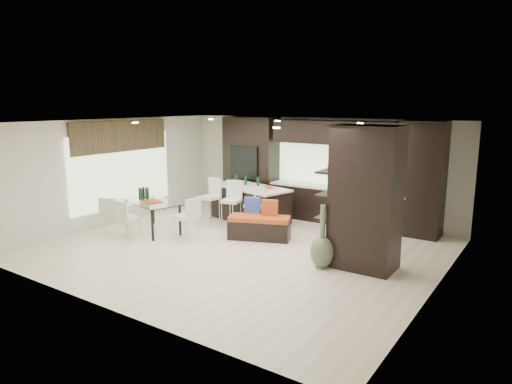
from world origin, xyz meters
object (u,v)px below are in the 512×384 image
Objects in this scene: kitchen_island at (250,204)px; chair_end at (186,220)px; stool_mid at (231,209)px; floor_vase at (322,237)px; chair_near at (128,221)px; bench at (259,228)px; stool_right at (255,214)px; stool_left at (210,206)px; chair_far at (114,218)px; dining_table at (153,217)px.

kitchen_island reaches higher than chair_end.
stool_mid is at bearing -76.44° from kitchen_island.
floor_vase is at bearing -20.16° from kitchen_island.
chair_near is at bearing -136.01° from stool_mid.
kitchen_island is at bearing 111.08° from bench.
stool_right is at bearing -34.86° from kitchen_island.
stool_left is 2.40m from chair_far.
stool_right is at bearing -11.29° from stool_mid.
floor_vase is at bearing -15.92° from stool_right.
chair_far is at bearing -109.27° from kitchen_island.
chair_near is (-1.38, -2.09, -0.05)m from stool_mid.
stool_right reaches higher than chair_near.
stool_left is 1.12× the size of chair_near.
stool_left is at bearing 43.57° from chair_far.
stool_left is 1.06× the size of chair_end.
stool_left reaches higher than stool_mid.
chair_far reaches higher than dining_table.
floor_vase is at bearing -8.04° from chair_far.
chair_near is 0.99× the size of chair_far.
floor_vase is (2.02, -0.89, 0.34)m from bench.
stool_right is 1.01× the size of chair_far.
kitchen_island is 1.83× the size of floor_vase.
chair_end is (0.41, -1.34, -0.03)m from stool_left.
stool_mid is at bearing 138.31° from bench.
bench is 2.66m from dining_table.
chair_far is 0.96× the size of chair_end.
chair_near is (-1.38, -2.89, -0.04)m from kitchen_island.
kitchen_island is 2.34× the size of stool_left.
kitchen_island is 2.62× the size of chair_near.
stool_left is 1.01× the size of stool_mid.
chair_far is (-0.48, -0.00, 0.01)m from chair_near.
dining_table is at bearing 179.08° from bench.
chair_far is (-5.00, -0.80, -0.18)m from floor_vase.
dining_table is at bearing 88.67° from chair_end.
chair_near reaches higher than dining_table.
floor_vase is 5.06m from chair_far.
dining_table is (-1.38, -1.35, -0.10)m from stool_mid.
chair_near reaches higher than bench.
stool_mid is 0.69m from stool_right.
chair_far is (-2.97, -1.69, 0.17)m from bench.
chair_far is at bearing -144.25° from stool_mid.
stool_mid is at bearing 5.35° from stool_left.
bench is at bearing -32.63° from stool_mid.
stool_right is 3.32m from chair_far.
stool_mid is at bearing 157.52° from floor_vase.
kitchen_island is 0.79m from stool_mid.
bench is at bearing 156.22° from floor_vase.
floor_vase is at bearing -90.49° from chair_end.
chair_end is (1.10, 0.75, 0.02)m from chair_near.
floor_vase is (2.44, -1.31, 0.17)m from stool_right.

